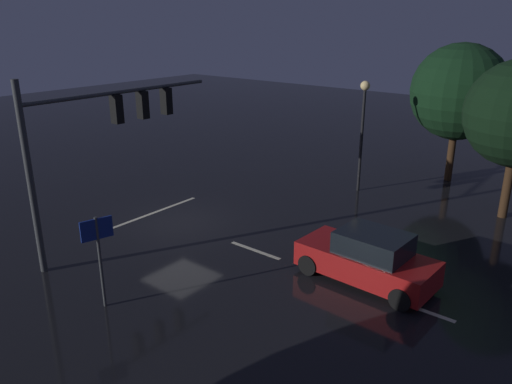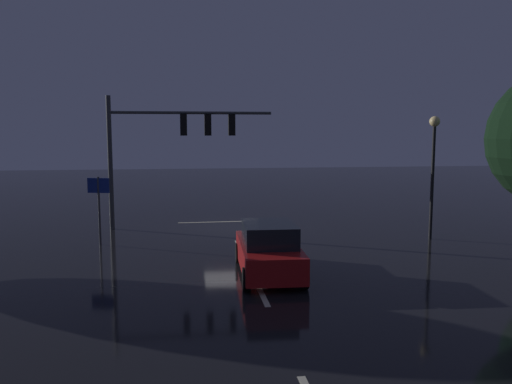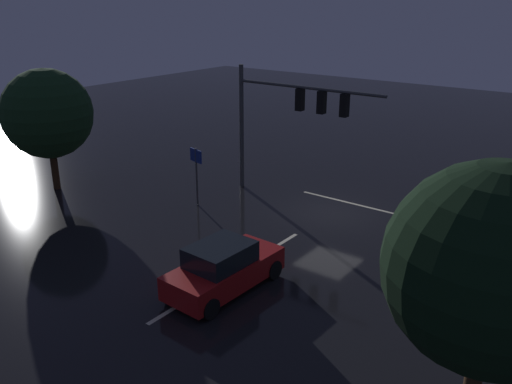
{
  "view_description": "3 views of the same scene",
  "coord_description": "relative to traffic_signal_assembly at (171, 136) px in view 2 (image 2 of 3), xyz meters",
  "views": [
    {
      "loc": [
        12.6,
        14.21,
        7.93
      ],
      "look_at": [
        0.26,
        4.24,
        2.35
      ],
      "focal_mm": 35.05,
      "sensor_mm": 36.0,
      "label": 1
    },
    {
      "loc": [
        2.08,
        23.65,
        4.55
      ],
      "look_at": [
        -0.53,
        5.06,
        2.32
      ],
      "focal_mm": 35.35,
      "sensor_mm": 36.0,
      "label": 2
    },
    {
      "loc": [
        -10.94,
        20.14,
        9.27
      ],
      "look_at": [
        0.46,
        5.05,
        2.39
      ],
      "focal_mm": 37.66,
      "sensor_mm": 36.0,
      "label": 3
    }
  ],
  "objects": [
    {
      "name": "ground_plane",
      "position": [
        -2.72,
        0.51,
        -4.37
      ],
      "size": [
        80.0,
        80.0,
        0.0
      ],
      "primitive_type": "plane",
      "color": "black"
    },
    {
      "name": "traffic_signal_assembly",
      "position": [
        0.0,
        0.0,
        0.0
      ],
      "size": [
        7.7,
        0.47,
        6.23
      ],
      "color": "#383A3D",
      "rests_on": "ground_plane"
    },
    {
      "name": "lane_dash_far",
      "position": [
        -2.72,
        4.51,
        -4.37
      ],
      "size": [
        0.16,
        2.2,
        0.01
      ],
      "primitive_type": "cube",
      "rotation": [
        0.0,
        0.0,
        1.57
      ],
      "color": "beige",
      "rests_on": "ground_plane"
    },
    {
      "name": "lane_dash_mid",
      "position": [
        -2.72,
        10.51,
        -4.37
      ],
      "size": [
        0.16,
        2.2,
        0.01
      ],
      "primitive_type": "cube",
      "rotation": [
        0.0,
        0.0,
        1.57
      ],
      "color": "beige",
      "rests_on": "ground_plane"
    },
    {
      "name": "stop_bar",
      "position": [
        -2.72,
        -1.18,
        -4.37
      ],
      "size": [
        5.0,
        0.16,
        0.01
      ],
      "primitive_type": "cube",
      "color": "beige",
      "rests_on": "ground_plane"
    },
    {
      "name": "car_approaching",
      "position": [
        -3.22,
        8.62,
        -3.57
      ],
      "size": [
        2.04,
        4.42,
        1.7
      ],
      "color": "maroon",
      "rests_on": "ground_plane"
    },
    {
      "name": "street_lamp_left_kerb",
      "position": [
        -10.96,
        4.21,
        -0.73
      ],
      "size": [
        0.44,
        0.44,
        5.22
      ],
      "color": "black",
      "rests_on": "ground_plane"
    },
    {
      "name": "route_sign",
      "position": [
        2.85,
        3.4,
        -2.37
      ],
      "size": [
        0.89,
        0.29,
        2.78
      ],
      "color": "#383A3D",
      "rests_on": "ground_plane"
    }
  ]
}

